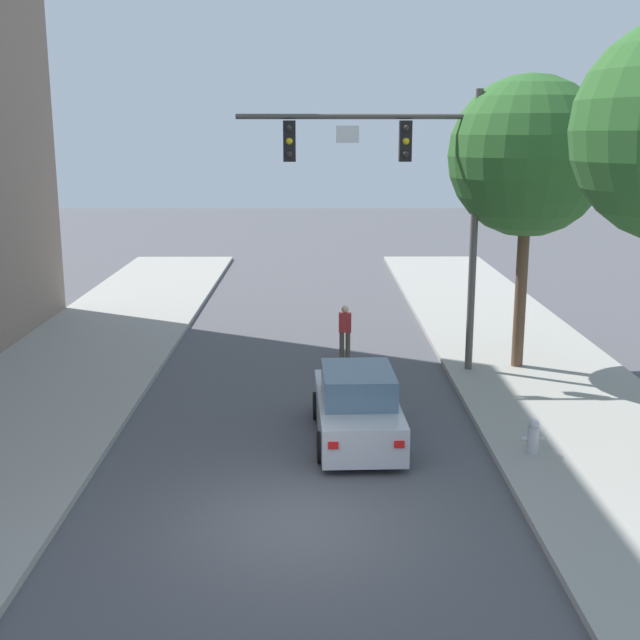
% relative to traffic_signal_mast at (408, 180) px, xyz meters
% --- Properties ---
extents(ground_plane, '(120.00, 120.00, 0.00)m').
position_rel_traffic_signal_mast_xyz_m(ground_plane, '(-2.81, -8.90, -5.33)').
color(ground_plane, '#4C4C51').
extents(traffic_signal_mast, '(6.40, 0.38, 7.50)m').
position_rel_traffic_signal_mast_xyz_m(traffic_signal_mast, '(0.00, 0.00, 0.00)').
color(traffic_signal_mast, '#514C47').
rests_on(traffic_signal_mast, sidewalk_right).
extents(car_lead_silver, '(1.94, 4.29, 1.60)m').
position_rel_traffic_signal_mast_xyz_m(car_lead_silver, '(-1.55, -4.92, -4.61)').
color(car_lead_silver, '#B7B7BC').
rests_on(car_lead_silver, ground).
extents(pedestrian_crossing_road, '(0.36, 0.22, 1.64)m').
position_rel_traffic_signal_mast_xyz_m(pedestrian_crossing_road, '(-1.58, 1.47, -4.42)').
color(pedestrian_crossing_road, brown).
rests_on(pedestrian_crossing_road, ground).
extents(fire_hydrant, '(0.48, 0.24, 0.72)m').
position_rel_traffic_signal_mast_xyz_m(fire_hydrant, '(1.99, -6.10, -4.83)').
color(fire_hydrant, '#B2B2B7').
rests_on(fire_hydrant, sidewalk_right).
extents(street_tree_second, '(4.28, 4.28, 7.92)m').
position_rel_traffic_signal_mast_xyz_m(street_tree_second, '(3.22, 0.31, 0.58)').
color(street_tree_second, brown).
rests_on(street_tree_second, sidewalk_right).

